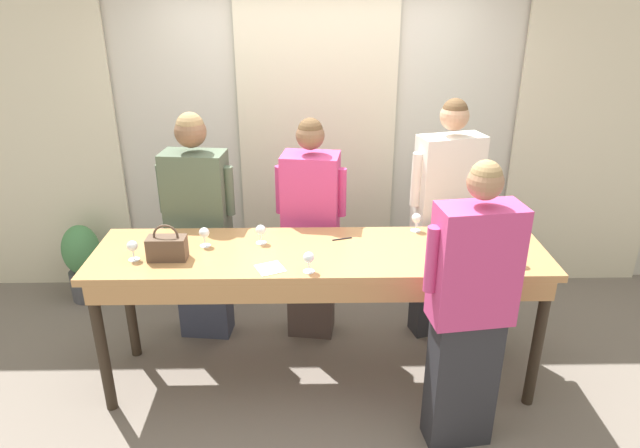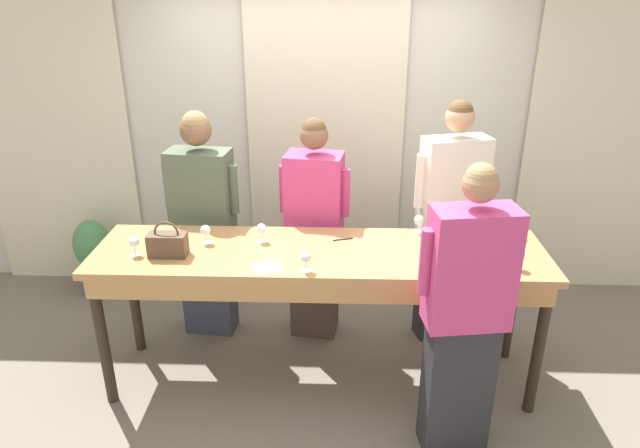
{
  "view_description": "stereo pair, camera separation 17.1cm",
  "coord_description": "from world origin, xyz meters",
  "px_view_note": "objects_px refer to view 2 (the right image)",
  "views": [
    {
      "loc": [
        -0.06,
        -3.22,
        2.55
      ],
      "look_at": [
        0.0,
        0.07,
        1.13
      ],
      "focal_mm": 32.0,
      "sensor_mm": 36.0,
      "label": 1
    },
    {
      "loc": [
        0.11,
        -3.22,
        2.55
      ],
      "look_at": [
        0.0,
        0.07,
        1.13
      ],
      "focal_mm": 32.0,
      "sensor_mm": 36.0,
      "label": 2
    }
  ],
  "objects_px": {
    "tasting_bar": "(319,267)",
    "wine_glass_back_left": "(205,231)",
    "wine_glass_back_mid": "(261,229)",
    "wine_glass_front_mid": "(517,225)",
    "guest_cream_sweater": "(450,223)",
    "wine_glass_center_left": "(134,243)",
    "potted_plant": "(94,255)",
    "wine_bottle": "(467,248)",
    "handbag": "(168,244)",
    "wine_glass_center_right": "(519,256)",
    "wine_glass_front_right": "(419,221)",
    "guest_pink_top": "(314,231)",
    "wine_glass_center_mid": "(306,258)",
    "guest_olive_jacket": "(204,225)",
    "host_pouring": "(465,316)",
    "wine_glass_front_left": "(461,222)"
  },
  "relations": [
    {
      "from": "wine_glass_front_right",
      "to": "guest_olive_jacket",
      "type": "relative_size",
      "value": 0.07
    },
    {
      "from": "wine_glass_front_right",
      "to": "wine_glass_back_mid",
      "type": "distance_m",
      "value": 1.05
    },
    {
      "from": "guest_cream_sweater",
      "to": "host_pouring",
      "type": "xyz_separation_m",
      "value": [
        -0.11,
        -1.15,
        -0.05
      ]
    },
    {
      "from": "wine_glass_center_left",
      "to": "guest_olive_jacket",
      "type": "xyz_separation_m",
      "value": [
        0.27,
        0.68,
        -0.17
      ]
    },
    {
      "from": "wine_glass_front_mid",
      "to": "guest_cream_sweater",
      "type": "relative_size",
      "value": 0.07
    },
    {
      "from": "tasting_bar",
      "to": "wine_glass_back_mid",
      "type": "distance_m",
      "value": 0.45
    },
    {
      "from": "wine_glass_front_mid",
      "to": "wine_glass_back_mid",
      "type": "height_order",
      "value": "same"
    },
    {
      "from": "handbag",
      "to": "potted_plant",
      "type": "height_order",
      "value": "handbag"
    },
    {
      "from": "wine_bottle",
      "to": "wine_glass_back_left",
      "type": "bearing_deg",
      "value": 169.95
    },
    {
      "from": "wine_glass_center_left",
      "to": "wine_glass_center_right",
      "type": "bearing_deg",
      "value": -2.54
    },
    {
      "from": "tasting_bar",
      "to": "wine_glass_back_left",
      "type": "distance_m",
      "value": 0.77
    },
    {
      "from": "wine_glass_back_mid",
      "to": "handbag",
      "type": "bearing_deg",
      "value": -158.35
    },
    {
      "from": "guest_cream_sweater",
      "to": "wine_glass_back_left",
      "type": "bearing_deg",
      "value": -163.41
    },
    {
      "from": "tasting_bar",
      "to": "handbag",
      "type": "xyz_separation_m",
      "value": [
        -0.93,
        -0.07,
        0.18
      ]
    },
    {
      "from": "wine_bottle",
      "to": "guest_pink_top",
      "type": "xyz_separation_m",
      "value": [
        -0.92,
        0.78,
        -0.25
      ]
    },
    {
      "from": "wine_glass_front_left",
      "to": "wine_glass_front_mid",
      "type": "height_order",
      "value": "same"
    },
    {
      "from": "wine_glass_center_mid",
      "to": "guest_cream_sweater",
      "type": "xyz_separation_m",
      "value": [
        0.99,
        0.85,
        -0.13
      ]
    },
    {
      "from": "guest_olive_jacket",
      "to": "wine_glass_center_right",
      "type": "bearing_deg",
      "value": -21.0
    },
    {
      "from": "wine_glass_center_mid",
      "to": "wine_bottle",
      "type": "bearing_deg",
      "value": 4.73
    },
    {
      "from": "wine_glass_front_left",
      "to": "wine_glass_back_left",
      "type": "xyz_separation_m",
      "value": [
        -1.66,
        -0.2,
        0.0
      ]
    },
    {
      "from": "wine_bottle",
      "to": "guest_olive_jacket",
      "type": "relative_size",
      "value": 0.19
    },
    {
      "from": "wine_glass_front_left",
      "to": "wine_glass_back_mid",
      "type": "bearing_deg",
      "value": -172.69
    },
    {
      "from": "wine_glass_front_mid",
      "to": "guest_olive_jacket",
      "type": "xyz_separation_m",
      "value": [
        -2.16,
        0.33,
        -0.17
      ]
    },
    {
      "from": "wine_glass_center_mid",
      "to": "wine_glass_back_left",
      "type": "distance_m",
      "value": 0.76
    },
    {
      "from": "wine_glass_front_mid",
      "to": "wine_glass_center_mid",
      "type": "height_order",
      "value": "same"
    },
    {
      "from": "tasting_bar",
      "to": "potted_plant",
      "type": "relative_size",
      "value": 4.21
    },
    {
      "from": "wine_glass_back_left",
      "to": "guest_pink_top",
      "type": "relative_size",
      "value": 0.07
    },
    {
      "from": "wine_glass_front_left",
      "to": "wine_glass_front_right",
      "type": "height_order",
      "value": "same"
    },
    {
      "from": "wine_glass_center_left",
      "to": "potted_plant",
      "type": "relative_size",
      "value": 0.19
    },
    {
      "from": "tasting_bar",
      "to": "guest_cream_sweater",
      "type": "bearing_deg",
      "value": 33.17
    },
    {
      "from": "wine_glass_front_right",
      "to": "wine_glass_center_left",
      "type": "bearing_deg",
      "value": -167.37
    },
    {
      "from": "wine_bottle",
      "to": "wine_glass_center_mid",
      "type": "height_order",
      "value": "wine_bottle"
    },
    {
      "from": "wine_bottle",
      "to": "wine_glass_center_left",
      "type": "distance_m",
      "value": 2.0
    },
    {
      "from": "guest_pink_top",
      "to": "tasting_bar",
      "type": "bearing_deg",
      "value": -84.52
    },
    {
      "from": "wine_glass_front_mid",
      "to": "wine_glass_back_left",
      "type": "bearing_deg",
      "value": -175.44
    },
    {
      "from": "handbag",
      "to": "host_pouring",
      "type": "distance_m",
      "value": 1.81
    },
    {
      "from": "wine_glass_center_left",
      "to": "guest_pink_top",
      "type": "bearing_deg",
      "value": 32.28
    },
    {
      "from": "wine_glass_back_mid",
      "to": "guest_pink_top",
      "type": "bearing_deg",
      "value": 54.76
    },
    {
      "from": "wine_glass_center_left",
      "to": "wine_glass_front_right",
      "type": "bearing_deg",
      "value": 12.63
    },
    {
      "from": "wine_glass_center_mid",
      "to": "wine_glass_center_right",
      "type": "relative_size",
      "value": 1.0
    },
    {
      "from": "wine_glass_back_left",
      "to": "wine_glass_center_right",
      "type": "bearing_deg",
      "value": -8.68
    },
    {
      "from": "tasting_bar",
      "to": "wine_glass_back_mid",
      "type": "relative_size",
      "value": 22.63
    },
    {
      "from": "wine_glass_back_mid",
      "to": "host_pouring",
      "type": "bearing_deg",
      "value": -30.48
    },
    {
      "from": "tasting_bar",
      "to": "wine_bottle",
      "type": "bearing_deg",
      "value": -11.51
    },
    {
      "from": "tasting_bar",
      "to": "guest_cream_sweater",
      "type": "distance_m",
      "value": 1.1
    },
    {
      "from": "wine_bottle",
      "to": "wine_glass_front_left",
      "type": "bearing_deg",
      "value": 82.5
    },
    {
      "from": "wine_glass_front_mid",
      "to": "guest_cream_sweater",
      "type": "xyz_separation_m",
      "value": [
        -0.37,
        0.33,
        -0.13
      ]
    },
    {
      "from": "wine_glass_back_mid",
      "to": "wine_glass_center_mid",
      "type": "bearing_deg",
      "value": -52.17
    },
    {
      "from": "wine_glass_back_left",
      "to": "potted_plant",
      "type": "height_order",
      "value": "wine_glass_back_left"
    },
    {
      "from": "wine_glass_center_mid",
      "to": "host_pouring",
      "type": "relative_size",
      "value": 0.07
    }
  ]
}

